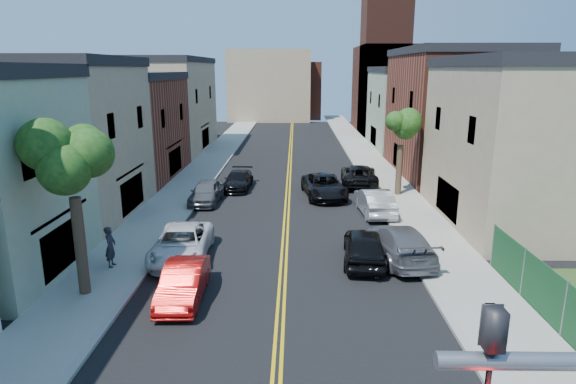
{
  "coord_description": "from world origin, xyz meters",
  "views": [
    {
      "loc": [
        0.53,
        -3.74,
        8.89
      ],
      "look_at": [
        0.12,
        23.21,
        2.0
      ],
      "focal_mm": 30.2,
      "sensor_mm": 36.0,
      "label": 1
    }
  ],
  "objects_px": {
    "grey_car_left": "(206,192)",
    "silver_car_right": "(374,202)",
    "white_pickup": "(182,244)",
    "black_car_right": "(364,246)",
    "grey_car_right": "(399,243)",
    "red_sedan": "(183,282)",
    "pedestrian_left": "(110,247)",
    "black_car_left": "(238,180)",
    "dark_car_right_far": "(359,175)",
    "black_suv_lane": "(324,186)"
  },
  "relations": [
    {
      "from": "grey_car_left",
      "to": "silver_car_right",
      "type": "distance_m",
      "value": 11.26
    },
    {
      "from": "white_pickup",
      "to": "black_car_right",
      "type": "relative_size",
      "value": 1.14
    },
    {
      "from": "grey_car_right",
      "to": "red_sedan",
      "type": "bearing_deg",
      "value": 17.41
    },
    {
      "from": "silver_car_right",
      "to": "pedestrian_left",
      "type": "height_order",
      "value": "pedestrian_left"
    },
    {
      "from": "grey_car_left",
      "to": "grey_car_right",
      "type": "distance_m",
      "value": 14.73
    },
    {
      "from": "black_car_right",
      "to": "grey_car_left",
      "type": "bearing_deg",
      "value": -42.03
    },
    {
      "from": "pedestrian_left",
      "to": "black_car_right",
      "type": "bearing_deg",
      "value": -86.49
    },
    {
      "from": "black_car_left",
      "to": "silver_car_right",
      "type": "xyz_separation_m",
      "value": [
        9.3,
        -6.41,
        0.14
      ]
    },
    {
      "from": "grey_car_left",
      "to": "dark_car_right_far",
      "type": "bearing_deg",
      "value": 28.5
    },
    {
      "from": "grey_car_left",
      "to": "pedestrian_left",
      "type": "bearing_deg",
      "value": -98.75
    },
    {
      "from": "grey_car_right",
      "to": "black_car_right",
      "type": "relative_size",
      "value": 1.18
    },
    {
      "from": "red_sedan",
      "to": "black_suv_lane",
      "type": "relative_size",
      "value": 0.76
    },
    {
      "from": "black_car_left",
      "to": "black_suv_lane",
      "type": "relative_size",
      "value": 0.82
    },
    {
      "from": "black_car_left",
      "to": "dark_car_right_far",
      "type": "xyz_separation_m",
      "value": [
        9.3,
        1.3,
        0.13
      ]
    },
    {
      "from": "black_car_right",
      "to": "white_pickup",
      "type": "bearing_deg",
      "value": 3.77
    },
    {
      "from": "grey_car_left",
      "to": "black_suv_lane",
      "type": "bearing_deg",
      "value": 14.73
    },
    {
      "from": "white_pickup",
      "to": "grey_car_right",
      "type": "xyz_separation_m",
      "value": [
        10.39,
        0.13,
        0.06
      ]
    },
    {
      "from": "white_pickup",
      "to": "black_suv_lane",
      "type": "distance_m",
      "value": 13.83
    },
    {
      "from": "grey_car_left",
      "to": "black_suv_lane",
      "type": "relative_size",
      "value": 0.79
    },
    {
      "from": "white_pickup",
      "to": "grey_car_left",
      "type": "distance_m",
      "value": 9.95
    },
    {
      "from": "grey_car_left",
      "to": "black_car_right",
      "type": "xyz_separation_m",
      "value": [
        9.3,
        -10.22,
        0.05
      ]
    },
    {
      "from": "silver_car_right",
      "to": "grey_car_left",
      "type": "bearing_deg",
      "value": -16.47
    },
    {
      "from": "black_car_left",
      "to": "black_suv_lane",
      "type": "bearing_deg",
      "value": -16.81
    },
    {
      "from": "black_car_left",
      "to": "grey_car_right",
      "type": "height_order",
      "value": "grey_car_right"
    },
    {
      "from": "silver_car_right",
      "to": "pedestrian_left",
      "type": "bearing_deg",
      "value": 29.53
    },
    {
      "from": "black_car_right",
      "to": "pedestrian_left",
      "type": "xyz_separation_m",
      "value": [
        -11.6,
        -1.04,
        0.27
      ]
    },
    {
      "from": "red_sedan",
      "to": "black_car_right",
      "type": "height_order",
      "value": "black_car_right"
    },
    {
      "from": "pedestrian_left",
      "to": "black_car_left",
      "type": "bearing_deg",
      "value": -16.3
    },
    {
      "from": "grey_car_left",
      "to": "grey_car_right",
      "type": "xyz_separation_m",
      "value": [
        11.0,
        -9.8,
        0.05
      ]
    },
    {
      "from": "grey_car_right",
      "to": "black_car_right",
      "type": "distance_m",
      "value": 1.75
    },
    {
      "from": "grey_car_left",
      "to": "grey_car_right",
      "type": "relative_size",
      "value": 0.8
    },
    {
      "from": "white_pickup",
      "to": "silver_car_right",
      "type": "height_order",
      "value": "silver_car_right"
    },
    {
      "from": "white_pickup",
      "to": "black_car_left",
      "type": "bearing_deg",
      "value": 83.48
    },
    {
      "from": "white_pickup",
      "to": "pedestrian_left",
      "type": "xyz_separation_m",
      "value": [
        -2.91,
        -1.32,
        0.33
      ]
    },
    {
      "from": "pedestrian_left",
      "to": "dark_car_right_far",
      "type": "bearing_deg",
      "value": -40.39
    },
    {
      "from": "red_sedan",
      "to": "white_pickup",
      "type": "distance_m",
      "value": 4.35
    },
    {
      "from": "grey_car_left",
      "to": "black_car_left",
      "type": "height_order",
      "value": "grey_car_left"
    },
    {
      "from": "red_sedan",
      "to": "grey_car_right",
      "type": "height_order",
      "value": "grey_car_right"
    },
    {
      "from": "grey_car_left",
      "to": "pedestrian_left",
      "type": "height_order",
      "value": "pedestrian_left"
    },
    {
      "from": "pedestrian_left",
      "to": "silver_car_right",
      "type": "bearing_deg",
      "value": -58.01
    },
    {
      "from": "black_car_left",
      "to": "grey_car_right",
      "type": "xyz_separation_m",
      "value": [
        9.3,
        -13.79,
        0.14
      ]
    },
    {
      "from": "silver_car_right",
      "to": "black_car_right",
      "type": "bearing_deg",
      "value": 73.64
    },
    {
      "from": "grey_car_right",
      "to": "dark_car_right_far",
      "type": "height_order",
      "value": "grey_car_right"
    },
    {
      "from": "black_car_left",
      "to": "black_suv_lane",
      "type": "xyz_separation_m",
      "value": [
        6.38,
        -2.28,
        0.12
      ]
    },
    {
      "from": "grey_car_left",
      "to": "pedestrian_left",
      "type": "relative_size",
      "value": 2.4
    },
    {
      "from": "grey_car_left",
      "to": "silver_car_right",
      "type": "height_order",
      "value": "silver_car_right"
    },
    {
      "from": "grey_car_left",
      "to": "black_car_left",
      "type": "distance_m",
      "value": 4.34
    },
    {
      "from": "white_pickup",
      "to": "silver_car_right",
      "type": "bearing_deg",
      "value": 33.82
    },
    {
      "from": "red_sedan",
      "to": "grey_car_left",
      "type": "relative_size",
      "value": 0.96
    },
    {
      "from": "red_sedan",
      "to": "dark_car_right_far",
      "type": "relative_size",
      "value": 0.74
    }
  ]
}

